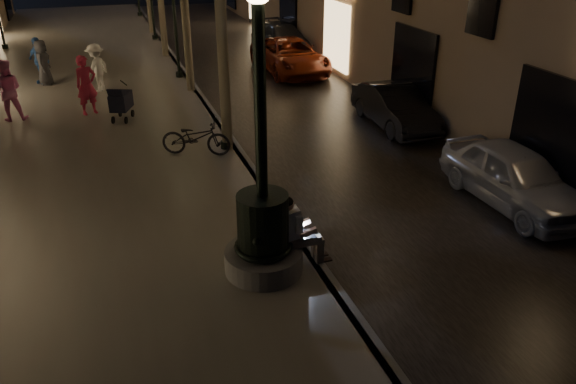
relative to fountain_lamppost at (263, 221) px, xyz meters
name	(u,v)px	position (x,y,z in m)	size (l,w,h in m)	color
ground	(192,88)	(1.00, 13.00, -1.21)	(120.00, 120.00, 0.00)	black
cobble_lane	(267,81)	(4.00, 13.00, -1.20)	(6.00, 45.00, 0.02)	black
promenade	(82,95)	(-3.00, 13.00, -1.11)	(8.00, 45.00, 0.20)	slate
curb_strip	(192,85)	(1.00, 13.00, -1.11)	(0.25, 45.00, 0.20)	#59595B
fountain_lamppost	(263,221)	(0.00, 0.00, 0.00)	(1.40, 1.40, 5.21)	#59595B
seated_man_laptop	(296,229)	(0.61, 0.00, -0.28)	(1.03, 0.35, 1.40)	gray
lamp_curb_a	(220,35)	(0.70, 6.00, 2.02)	(0.36, 0.36, 4.81)	black
stroller	(121,101)	(-1.80, 9.31, -0.40)	(0.78, 1.19, 1.22)	black
car_front	(514,177)	(6.20, 1.04, -0.54)	(1.59, 3.96, 1.35)	#AFB1B7
car_second	(395,107)	(6.20, 6.60, -0.58)	(1.34, 3.85, 1.27)	black
car_third	(290,56)	(5.33, 14.02, -0.53)	(2.26, 4.91, 1.36)	maroon
car_rear	(282,38)	(6.20, 17.73, -0.54)	(1.88, 4.63, 1.34)	#323338
pedestrian_red	(86,85)	(-2.74, 10.34, -0.08)	(0.68, 0.45, 1.87)	#C12646
pedestrian_pink	(7,90)	(-5.06, 10.48, -0.07)	(0.91, 0.71, 1.88)	pink
pedestrian_white	(97,68)	(-2.37, 12.96, -0.16)	(1.10, 0.63, 1.70)	white
pedestrian_blue	(39,60)	(-4.37, 14.81, -0.15)	(1.01, 0.42, 1.72)	#2A519A
pedestrian_dark	(43,62)	(-4.23, 14.56, -0.19)	(0.81, 0.52, 1.65)	#303035
bicycle	(196,137)	(-0.13, 5.80, -0.53)	(0.64, 1.84, 0.97)	black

